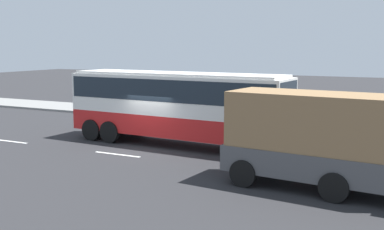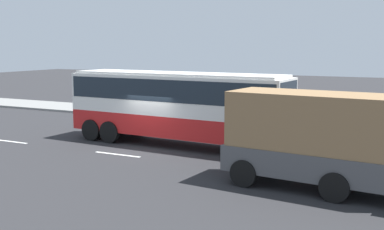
{
  "view_description": "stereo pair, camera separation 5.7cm",
  "coord_description": "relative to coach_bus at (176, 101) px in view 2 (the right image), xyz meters",
  "views": [
    {
      "loc": [
        11.77,
        -19.18,
        4.82
      ],
      "look_at": [
        1.79,
        0.79,
        1.59
      ],
      "focal_mm": 44.5,
      "sensor_mm": 36.0,
      "label": 1
    },
    {
      "loc": [
        11.72,
        -19.21,
        4.82
      ],
      "look_at": [
        1.79,
        0.79,
        1.59
      ],
      "focal_mm": 44.5,
      "sensor_mm": 36.0,
      "label": 2
    }
  ],
  "objects": [
    {
      "name": "ground_plane",
      "position": [
        -0.82,
        -1.03,
        -2.21
      ],
      "size": [
        120.0,
        120.0,
        0.0
      ],
      "primitive_type": "plane",
      "color": "#28282B"
    },
    {
      "name": "pedestrian_near_curb",
      "position": [
        -1.12,
        7.32,
        -1.2
      ],
      "size": [
        0.32,
        0.32,
        1.51
      ],
      "rotation": [
        0.0,
        0.0,
        2.28
      ],
      "color": "black",
      "rests_on": "sidewalk_curb"
    },
    {
      "name": "pedestrian_at_crossing",
      "position": [
        5.0,
        9.07,
        -1.04
      ],
      "size": [
        0.32,
        0.32,
        1.75
      ],
      "rotation": [
        0.0,
        0.0,
        2.7
      ],
      "color": "black",
      "rests_on": "sidewalk_curb"
    },
    {
      "name": "sidewalk_curb",
      "position": [
        -0.82,
        8.69,
        -2.13
      ],
      "size": [
        80.0,
        4.0,
        0.15
      ],
      "primitive_type": "cube",
      "color": "gray",
      "rests_on": "ground_plane"
    },
    {
      "name": "lane_centreline",
      "position": [
        2.14,
        -3.0,
        -2.2
      ],
      "size": [
        44.27,
        0.16,
        0.01
      ],
      "color": "white",
      "rests_on": "ground_plane"
    },
    {
      "name": "coach_bus",
      "position": [
        0.0,
        0.0,
        0.0
      ],
      "size": [
        11.37,
        3.18,
        3.57
      ],
      "rotation": [
        0.0,
        0.0,
        -0.06
      ],
      "color": "red",
      "rests_on": "ground_plane"
    },
    {
      "name": "cargo_truck",
      "position": [
        8.57,
        -4.32,
        -0.47
      ],
      "size": [
        8.62,
        3.21,
        3.28
      ],
      "rotation": [
        0.0,
        0.0,
        -0.09
      ],
      "color": "#19592D",
      "rests_on": "ground_plane"
    }
  ]
}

